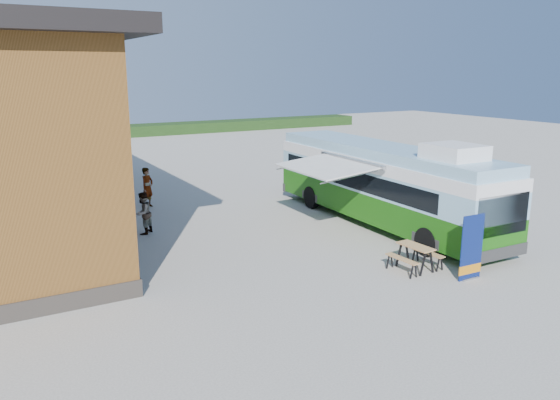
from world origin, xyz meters
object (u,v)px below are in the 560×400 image
bus (382,181)px  person_a (147,187)px  picnic_table (415,252)px  person_b (143,213)px  slurry_tanker (57,151)px  banner (471,253)px

bus → person_a: (-7.49, 7.40, -0.85)m
picnic_table → person_b: (-6.34, 8.01, 0.22)m
picnic_table → person_a: bearing=109.6°
bus → person_a: bearing=136.7°
bus → slurry_tanker: (-9.78, 18.77, -0.48)m
bus → banner: size_ratio=6.03×
bus → person_b: 9.49m
person_b → slurry_tanker: size_ratio=0.29×
banner → slurry_tanker: (-8.15, 24.85, 0.47)m
picnic_table → slurry_tanker: slurry_tanker is taller
bus → picnic_table: 5.42m
banner → person_a: bearing=114.8°
person_a → person_b: (-1.35, -4.05, -0.10)m
picnic_table → person_a: 13.06m
person_b → banner: bearing=84.6°
bus → person_a: size_ratio=6.60×
bus → picnic_table: size_ratio=8.34×
picnic_table → banner: bearing=-61.7°
bus → banner: 6.37m
banner → picnic_table: 1.68m
bus → person_a: 10.56m
person_b → person_a: bearing=-151.1°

